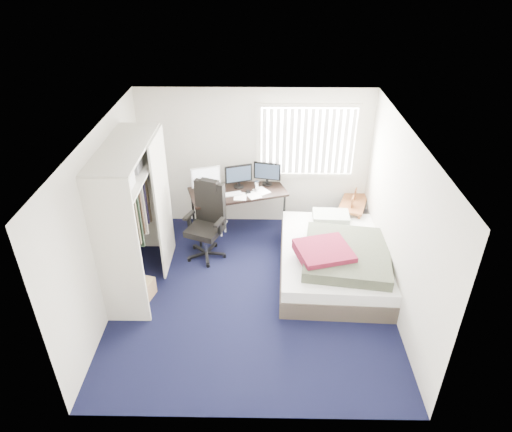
{
  "coord_description": "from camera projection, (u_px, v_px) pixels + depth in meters",
  "views": [
    {
      "loc": [
        0.13,
        -5.26,
        4.53
      ],
      "look_at": [
        0.04,
        0.4,
        1.1
      ],
      "focal_mm": 32.0,
      "sensor_mm": 36.0,
      "label": 1
    }
  ],
  "objects": [
    {
      "name": "footstool",
      "position": [
        218.0,
        224.0,
        8.15
      ],
      "size": [
        0.35,
        0.32,
        0.23
      ],
      "color": "white",
      "rests_on": "ground"
    },
    {
      "name": "pine_box",
      "position": [
        141.0,
        288.0,
        6.73
      ],
      "size": [
        0.42,
        0.36,
        0.27
      ],
      "primitive_type": "cube",
      "rotation": [
        0.0,
        0.0,
        -0.27
      ],
      "color": "#9F744F",
      "rests_on": "ground"
    },
    {
      "name": "window_assembly",
      "position": [
        308.0,
        141.0,
        7.75
      ],
      "size": [
        1.72,
        0.09,
        1.32
      ],
      "color": "white",
      "rests_on": "ground"
    },
    {
      "name": "ground",
      "position": [
        253.0,
        292.0,
        6.84
      ],
      "size": [
        4.2,
        4.2,
        0.0
      ],
      "primitive_type": "plane",
      "color": "black",
      "rests_on": "ground"
    },
    {
      "name": "room_shell",
      "position": [
        252.0,
        205.0,
        6.06
      ],
      "size": [
        4.2,
        4.2,
        4.2
      ],
      "color": "silver",
      "rests_on": "ground"
    },
    {
      "name": "closet",
      "position": [
        134.0,
        205.0,
        6.39
      ],
      "size": [
        0.64,
        1.84,
        2.22
      ],
      "color": "beige",
      "rests_on": "ground"
    },
    {
      "name": "bed",
      "position": [
        335.0,
        259.0,
        7.06
      ],
      "size": [
        1.74,
        2.26,
        0.71
      ],
      "color": "#433930",
      "rests_on": "ground"
    },
    {
      "name": "office_chair",
      "position": [
        207.0,
        228.0,
        7.45
      ],
      "size": [
        0.8,
        0.8,
        1.31
      ],
      "color": "black",
      "rests_on": "ground"
    },
    {
      "name": "nightstand",
      "position": [
        353.0,
        205.0,
        8.1
      ],
      "size": [
        0.67,
        0.93,
        0.75
      ],
      "color": "brown",
      "rests_on": "ground"
    },
    {
      "name": "desk",
      "position": [
        237.0,
        189.0,
        7.92
      ],
      "size": [
        1.79,
        1.22,
        1.27
      ],
      "color": "black",
      "rests_on": "ground"
    }
  ]
}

